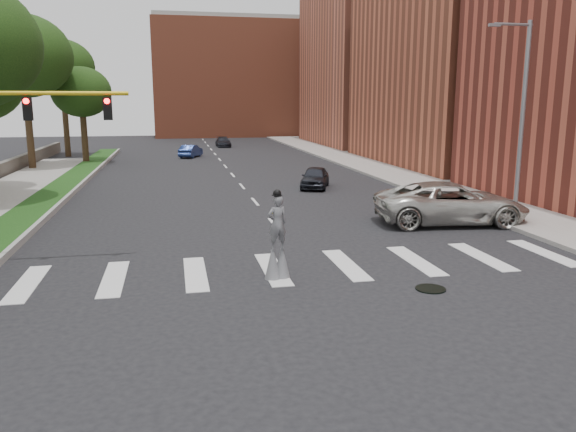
# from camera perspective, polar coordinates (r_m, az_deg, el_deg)

# --- Properties ---
(ground_plane) EXTENTS (160.00, 160.00, 0.00)m
(ground_plane) POSITION_cam_1_polar(r_m,az_deg,el_deg) (18.29, 2.97, -6.07)
(ground_plane) COLOR black
(ground_plane) RESTS_ON ground
(grass_median) EXTENTS (2.00, 60.00, 0.25)m
(grass_median) POSITION_cam_1_polar(r_m,az_deg,el_deg) (37.93, -22.22, 2.49)
(grass_median) COLOR #163C11
(grass_median) RESTS_ON ground
(median_curb) EXTENTS (0.20, 60.00, 0.28)m
(median_curb) POSITION_cam_1_polar(r_m,az_deg,el_deg) (37.75, -20.66, 2.58)
(median_curb) COLOR #999994
(median_curb) RESTS_ON ground
(sidewalk_right) EXTENTS (5.00, 90.00, 0.18)m
(sidewalk_right) POSITION_cam_1_polar(r_m,az_deg,el_deg) (45.48, 10.39, 4.48)
(sidewalk_right) COLOR gray
(sidewalk_right) RESTS_ON ground
(manhole) EXTENTS (0.90, 0.90, 0.04)m
(manhole) POSITION_cam_1_polar(r_m,az_deg,el_deg) (17.51, 14.28, -7.18)
(manhole) COLOR black
(manhole) RESTS_ON ground
(building_mid) EXTENTS (16.00, 22.00, 24.00)m
(building_mid) POSITION_cam_1_polar(r_m,az_deg,el_deg) (54.19, 18.63, 17.82)
(building_mid) COLOR #A84F34
(building_mid) RESTS_ON ground
(building_far) EXTENTS (16.00, 22.00, 20.00)m
(building_far) POSITION_cam_1_polar(r_m,az_deg,el_deg) (75.76, 9.17, 14.78)
(building_far) COLOR #BD5F46
(building_far) RESTS_ON ground
(building_backdrop) EXTENTS (26.00, 14.00, 18.00)m
(building_backdrop) POSITION_cam_1_polar(r_m,az_deg,el_deg) (95.50, -5.45, 13.57)
(building_backdrop) COLOR #A84F34
(building_backdrop) RESTS_ON ground
(streetlight) EXTENTS (2.05, 0.20, 9.00)m
(streetlight) POSITION_cam_1_polar(r_m,az_deg,el_deg) (27.53, 22.56, 9.35)
(streetlight) COLOR slate
(streetlight) RESTS_ON ground
(traffic_signal) EXTENTS (5.30, 0.23, 6.20)m
(traffic_signal) POSITION_cam_1_polar(r_m,az_deg,el_deg) (20.63, -26.80, 6.48)
(traffic_signal) COLOR black
(traffic_signal) RESTS_ON ground
(stilt_performer) EXTENTS (0.83, 0.60, 2.87)m
(stilt_performer) POSITION_cam_1_polar(r_m,az_deg,el_deg) (17.72, -1.10, -2.83)
(stilt_performer) COLOR #302113
(stilt_performer) RESTS_ON ground
(suv_crossing) EXTENTS (7.23, 3.98, 1.92)m
(suv_crossing) POSITION_cam_1_polar(r_m,az_deg,el_deg) (26.87, 16.23, 1.28)
(suv_crossing) COLOR beige
(suv_crossing) RESTS_ON ground
(car_near) EXTENTS (2.94, 4.38, 1.39)m
(car_near) POSITION_cam_1_polar(r_m,az_deg,el_deg) (36.68, 2.77, 3.95)
(car_near) COLOR black
(car_near) RESTS_ON ground
(car_mid) EXTENTS (2.63, 4.06, 1.26)m
(car_mid) POSITION_cam_1_polar(r_m,az_deg,el_deg) (57.94, -9.85, 6.52)
(car_mid) COLOR navy
(car_mid) RESTS_ON ground
(car_far) EXTENTS (1.76, 4.16, 1.20)m
(car_far) POSITION_cam_1_polar(r_m,az_deg,el_deg) (70.99, -6.60, 7.48)
(car_far) COLOR black
(car_far) RESTS_ON ground
(tree_4) EXTENTS (7.72, 7.72, 12.38)m
(tree_4) POSITION_cam_1_polar(r_m,az_deg,el_deg) (50.85, -25.36, 14.46)
(tree_4) COLOR #302113
(tree_4) RESTS_ON ground
(tree_5) EXTENTS (6.45, 6.45, 11.66)m
(tree_5) POSITION_cam_1_polar(r_m,az_deg,el_deg) (62.01, -22.02, 13.80)
(tree_5) COLOR #302113
(tree_5) RESTS_ON ground
(tree_6) EXTENTS (5.20, 5.20, 8.59)m
(tree_6) POSITION_cam_1_polar(r_m,az_deg,el_deg) (54.00, -20.26, 11.69)
(tree_6) COLOR #302113
(tree_6) RESTS_ON ground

